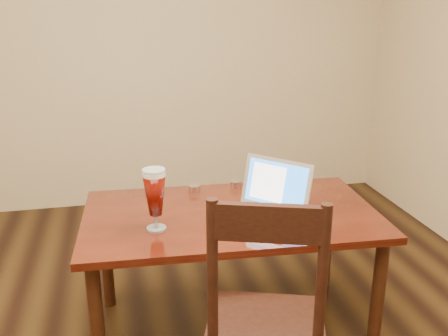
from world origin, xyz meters
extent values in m
cube|color=tan|center=(0.00, 2.50, 1.35)|extent=(4.50, 0.01, 2.70)
cube|color=#4D160A|center=(0.47, 0.59, 0.65)|extent=(1.47, 0.88, 0.04)
cylinder|color=#33180C|center=(-0.19, 0.29, 0.32)|extent=(0.06, 0.06, 0.64)
cylinder|color=#33180C|center=(1.10, 0.22, 0.32)|extent=(0.06, 0.06, 0.64)
cylinder|color=#33180C|center=(-0.15, 0.95, 0.32)|extent=(0.06, 0.06, 0.64)
cylinder|color=#33180C|center=(1.14, 0.88, 0.32)|extent=(0.06, 0.06, 0.64)
cube|color=maroon|center=(0.57, 0.42, 0.67)|extent=(0.39, 0.29, 0.00)
cube|color=silver|center=(0.57, 0.42, 0.68)|extent=(0.35, 0.25, 0.00)
cube|color=silver|center=(0.58, 0.45, 0.68)|extent=(0.43, 0.43, 0.02)
cube|color=silver|center=(0.61, 0.48, 0.69)|extent=(0.29, 0.29, 0.00)
cube|color=#BBBBC0|center=(0.53, 0.40, 0.69)|extent=(0.11, 0.11, 0.00)
cube|color=silver|center=(0.69, 0.56, 0.81)|extent=(0.30, 0.31, 0.24)
cube|color=blue|center=(0.69, 0.55, 0.81)|extent=(0.26, 0.27, 0.20)
cube|color=white|center=(0.66, 0.58, 0.82)|extent=(0.16, 0.16, 0.17)
cylinder|color=silver|center=(0.10, 0.47, 0.68)|extent=(0.09, 0.09, 0.01)
cylinder|color=silver|center=(0.10, 0.47, 0.71)|extent=(0.02, 0.02, 0.06)
cylinder|color=white|center=(0.10, 0.47, 0.94)|extent=(0.10, 0.10, 0.02)
cylinder|color=silver|center=(0.10, 0.47, 0.96)|extent=(0.10, 0.10, 0.01)
cylinder|color=silver|center=(0.34, 0.89, 0.69)|extent=(0.06, 0.06, 0.04)
cylinder|color=silver|center=(0.58, 0.91, 0.69)|extent=(0.06, 0.06, 0.04)
cube|color=black|center=(0.46, -0.05, 0.46)|extent=(0.56, 0.55, 0.04)
cylinder|color=black|center=(0.23, -0.16, 0.77)|extent=(0.04, 0.04, 0.58)
cylinder|color=black|center=(0.58, -0.28, 0.77)|extent=(0.04, 0.04, 0.58)
cube|color=black|center=(0.41, -0.22, 0.98)|extent=(0.35, 0.15, 0.13)
camera|label=1|loc=(-0.04, -1.61, 1.66)|focal=40.00mm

